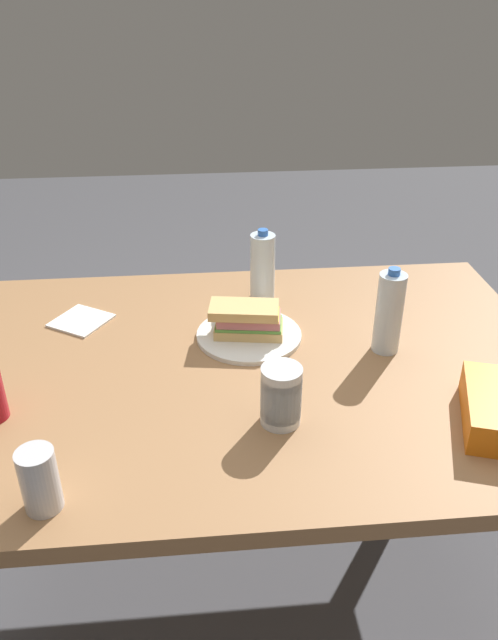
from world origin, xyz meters
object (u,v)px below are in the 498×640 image
water_bottle_tall (389,313)px  plastic_cup_stack (281,395)px  paper_plate (249,335)px  sandwich (247,319)px  water_bottle_spare (263,267)px  soda_can_silver (40,480)px  dining_table (256,393)px

water_bottle_tall → plastic_cup_stack: water_bottle_tall is taller
paper_plate → water_bottle_tall: size_ratio=1.21×
sandwich → water_bottle_tall: 0.34m
water_bottle_spare → paper_plate: bearing=74.8°
water_bottle_spare → soda_can_silver: (0.46, 0.74, -0.04)m
dining_table → sandwich: (0.01, -0.12, 0.14)m
water_bottle_tall → plastic_cup_stack: (0.29, 0.25, -0.04)m
dining_table → soda_can_silver: (0.41, 0.41, 0.15)m
sandwich → water_bottle_tall: size_ratio=0.89×
dining_table → water_bottle_tall: bearing=-174.4°
dining_table → paper_plate: size_ratio=5.46×
soda_can_silver → dining_table: bearing=-135.2°
water_bottle_tall → dining_table: bearing=5.6°
dining_table → water_bottle_tall: 0.37m
dining_table → soda_can_silver: bearing=44.8°
sandwich → soda_can_silver: bearing=52.7°
paper_plate → water_bottle_spare: size_ratio=1.29×
sandwich → water_bottle_spare: 0.22m
dining_table → sandwich: size_ratio=7.44×
paper_plate → water_bottle_tall: water_bottle_tall is taller
sandwich → water_bottle_tall: (-0.33, 0.09, 0.05)m
plastic_cup_stack → soda_can_silver: 0.48m
water_bottle_spare → soda_can_silver: size_ratio=1.68×
dining_table → plastic_cup_stack: (-0.03, 0.22, 0.16)m
dining_table → water_bottle_spare: size_ratio=7.05×
sandwich → dining_table: bearing=95.4°
paper_plate → plastic_cup_stack: size_ratio=2.02×
paper_plate → water_bottle_spare: (-0.06, -0.21, 0.09)m
sandwich → soda_can_silver: (0.40, 0.53, 0.01)m
plastic_cup_stack → soda_can_silver: size_ratio=1.07×
paper_plate → soda_can_silver: soda_can_silver is taller
sandwich → plastic_cup_stack: plastic_cup_stack is taller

